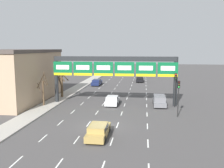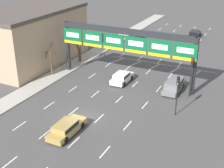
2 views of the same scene
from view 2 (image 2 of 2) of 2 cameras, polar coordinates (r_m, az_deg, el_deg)
The scene contains 14 objects.
ground_plane at distance 33.58m, azimuth -5.65°, elevation -6.40°, with size 220.00×220.00×0.00m, color #474444.
sidewalk_left at distance 39.02m, azimuth -17.82°, elevation -2.82°, with size 2.80×110.00×0.15m.
lane_dashes at distance 44.34m, azimuth 3.53°, elevation 1.54°, with size 10.02×67.00×0.01m.
sign_gantry at distance 40.53m, azimuth 2.46°, elevation 7.76°, with size 18.67×0.70×7.27m.
building_near at distance 50.51m, azimuth -15.08°, elevation 8.54°, with size 11.00×17.96×8.27m.
car_gold at distance 30.94m, azimuth -8.33°, elevation -7.92°, with size 1.81×4.79×1.30m.
car_white at distance 41.86m, azimuth 1.83°, elevation 1.24°, with size 1.82×4.17×1.35m.
car_navy at distance 61.11m, azimuth 4.29°, elevation 8.60°, with size 1.84×4.75×1.37m.
suv_grey at distance 40.06m, azimuth 11.26°, elevation -0.14°, with size 1.83×4.83×1.51m.
car_black at distance 65.14m, azimuth 14.82°, elevation 8.84°, with size 1.80×4.83×1.37m.
traffic_light_near_gantry at distance 33.39m, azimuth 11.91°, elevation -0.75°, with size 0.30×0.35×4.53m.
traffic_light_mid_block at distance 37.93m, azimuth 14.36°, elevation 2.52°, with size 0.30×0.35×4.94m.
tree_bare_closest at distance 48.93m, azimuth -6.02°, elevation 6.76°, with size 2.12×2.11×4.66m.
tree_bare_second at distance 44.38m, azimuth -11.11°, elevation 4.51°, with size 1.63×1.91×4.93m.
Camera 2 is at (15.77, -24.32, 16.95)m, focal length 50.00 mm.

